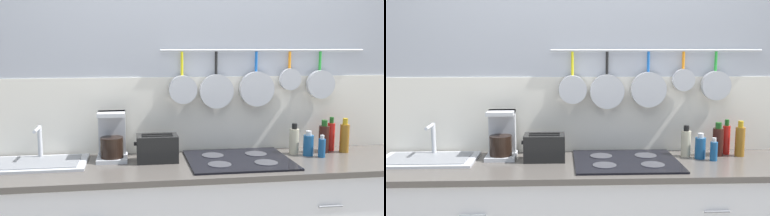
# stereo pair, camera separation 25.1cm
# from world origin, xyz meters

# --- Properties ---
(wall_back) EXTENTS (7.20, 0.16, 2.60)m
(wall_back) POSITION_xyz_m (0.00, 0.34, 1.28)
(wall_back) COLOR #999EA8
(wall_back) RESTS_ON ground_plane
(countertop) EXTENTS (2.68, 0.61, 0.03)m
(countertop) POSITION_xyz_m (0.00, 0.00, 0.91)
(countertop) COLOR #4C4742
(countertop) RESTS_ON cabinet_base
(sink_basin) EXTENTS (0.59, 0.36, 0.21)m
(sink_basin) POSITION_xyz_m (-1.00, 0.11, 0.94)
(sink_basin) COLOR #B7BABF
(sink_basin) RESTS_ON countertop
(coffee_maker) EXTENTS (0.18, 0.22, 0.30)m
(coffee_maker) POSITION_xyz_m (-0.56, 0.18, 1.05)
(coffee_maker) COLOR #B7BABF
(coffee_maker) RESTS_ON countertop
(toaster) EXTENTS (0.26, 0.16, 0.17)m
(toaster) POSITION_xyz_m (-0.29, 0.08, 1.01)
(toaster) COLOR black
(toaster) RESTS_ON countertop
(cooktop) EXTENTS (0.63, 0.53, 0.01)m
(cooktop) POSITION_xyz_m (0.21, 0.02, 0.93)
(cooktop) COLOR black
(cooktop) RESTS_ON countertop
(bottle_vinegar) EXTENTS (0.06, 0.06, 0.20)m
(bottle_vinegar) POSITION_xyz_m (0.61, 0.14, 1.02)
(bottle_vinegar) COLOR #BFB799
(bottle_vinegar) RESTS_ON countertop
(bottle_sesame_oil) EXTENTS (0.07, 0.07, 0.16)m
(bottle_sesame_oil) POSITION_xyz_m (0.68, 0.09, 1.00)
(bottle_sesame_oil) COLOR navy
(bottle_sesame_oil) RESTS_ON countertop
(bottle_cooking_wine) EXTENTS (0.04, 0.04, 0.14)m
(bottle_cooking_wine) POSITION_xyz_m (0.75, 0.04, 0.99)
(bottle_cooking_wine) COLOR navy
(bottle_cooking_wine) RESTS_ON countertop
(bottle_olive_oil) EXTENTS (0.07, 0.07, 0.22)m
(bottle_olive_oil) POSITION_xyz_m (0.82, 0.16, 1.02)
(bottle_olive_oil) COLOR #33140F
(bottle_olive_oil) RESTS_ON countertop
(bottle_dish_soap) EXTENTS (0.05, 0.05, 0.23)m
(bottle_dish_soap) POSITION_xyz_m (0.89, 0.20, 1.03)
(bottle_dish_soap) COLOR red
(bottle_dish_soap) RESTS_ON countertop
(bottle_hot_sauce) EXTENTS (0.06, 0.06, 0.23)m
(bottle_hot_sauce) POSITION_xyz_m (0.96, 0.14, 1.03)
(bottle_hot_sauce) COLOR #8C5919
(bottle_hot_sauce) RESTS_ON countertop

